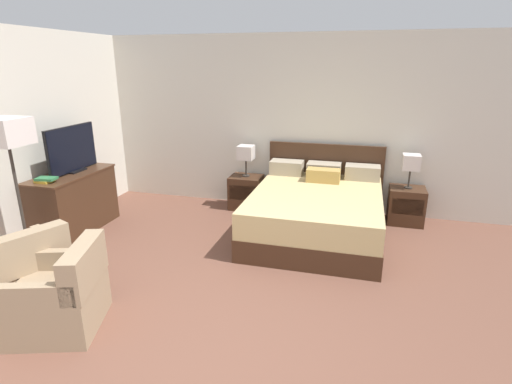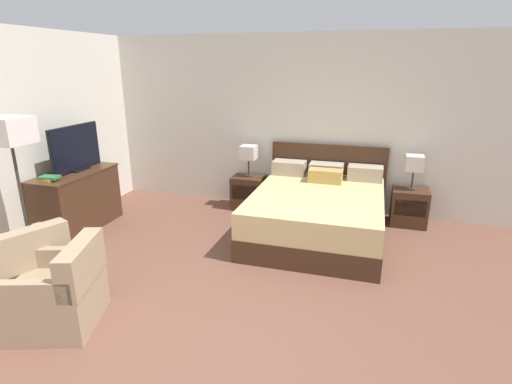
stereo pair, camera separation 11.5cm
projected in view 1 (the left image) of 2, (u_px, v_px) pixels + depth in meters
name	position (u px, v px, depth m)	size (l,w,h in m)	color
ground_plane	(182.00, 373.00, 2.93)	(11.32, 11.32, 0.00)	brown
wall_back	(286.00, 124.00, 6.03)	(6.82, 0.06, 2.59)	silver
wall_left	(12.00, 141.00, 4.69)	(0.06, 5.57, 2.59)	silver
bed	(316.00, 211.00, 5.22)	(1.69, 2.03, 1.04)	#422819
nightstand_left	(246.00, 192.00, 6.20)	(0.48, 0.42, 0.51)	#422819
nightstand_right	(406.00, 205.00, 5.62)	(0.48, 0.42, 0.51)	#422819
table_lamp_left	(246.00, 153.00, 6.01)	(0.23, 0.23, 0.48)	#332D28
table_lamp_right	(411.00, 163.00, 5.43)	(0.23, 0.23, 0.48)	#332D28
dresser	(74.00, 201.00, 5.33)	(0.54, 1.20, 0.80)	#422819
tv	(72.00, 150.00, 5.21)	(0.18, 0.88, 0.60)	black
book_red_cover	(45.00, 181.00, 4.82)	(0.19, 0.16, 0.03)	gold
book_blue_cover	(46.00, 179.00, 4.80)	(0.23, 0.15, 0.03)	#2D7042
armchair_by_window	(24.00, 273.00, 3.76)	(0.90, 0.90, 0.76)	#9E8466
armchair_companion	(61.00, 297.00, 3.37)	(0.87, 0.86, 0.76)	#9E8466
floor_lamp	(8.00, 141.00, 3.97)	(0.37, 0.37, 1.66)	#332D28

